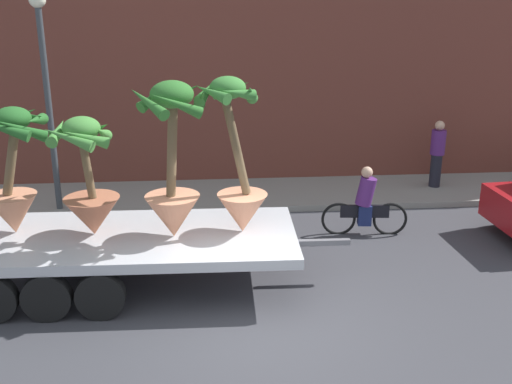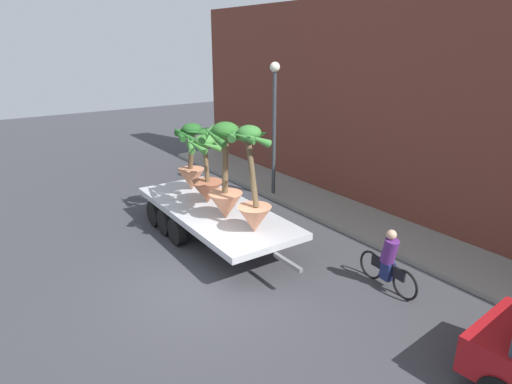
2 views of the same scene
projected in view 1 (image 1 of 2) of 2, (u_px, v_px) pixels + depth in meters
The scene contains 11 objects.
ground_plane at pixel (266, 326), 10.03m from camera, with size 60.00×60.00×0.00m, color #38383D.
sidewalk at pixel (243, 195), 15.75m from camera, with size 24.00×2.20×0.15m, color gray.
building_facade at pixel (238, 45), 16.21m from camera, with size 24.00×1.20×7.12m, color brown.
flatbed_trailer at pixel (109, 246), 11.08m from camera, with size 7.09×2.55×0.98m.
potted_palm_rear at pixel (13, 176), 10.79m from camera, with size 1.32×1.31×2.24m.
potted_palm_middle at pixel (89, 187), 10.77m from camera, with size 1.15×1.25×2.10m.
potted_palm_front at pixel (173, 172), 10.59m from camera, with size 1.37×1.34×2.71m.
potted_palm_extra at pixel (238, 172), 10.81m from camera, with size 1.26×1.11×2.75m.
cyclist at pixel (365, 205), 13.37m from camera, with size 1.84×0.38×1.54m.
pedestrian_far_left at pixel (437, 153), 15.87m from camera, with size 0.36×0.36×1.71m.
street_lamp at pixel (45, 75), 13.64m from camera, with size 0.36×0.36×4.83m.
Camera 1 is at (-0.85, -8.74, 5.30)m, focal length 44.25 mm.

